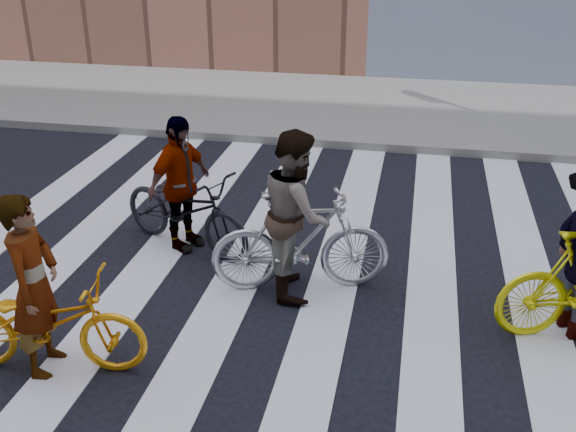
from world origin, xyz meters
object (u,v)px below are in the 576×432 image
(rider_left, at_px, (34,285))
(rider_rear, at_px, (180,184))
(bike_yellow_left, at_px, (46,323))
(bike_dark_rear, at_px, (186,209))
(rider_mid, at_px, (296,213))
(bike_silver_mid, at_px, (301,242))

(rider_left, bearing_deg, rider_rear, -17.52)
(bike_yellow_left, distance_m, bike_dark_rear, 2.60)
(rider_rear, bearing_deg, rider_mid, -90.66)
(rider_mid, height_order, rider_rear, rider_mid)
(bike_dark_rear, xyz_separation_m, rider_left, (-0.48, -2.56, 0.36))
(bike_yellow_left, xyz_separation_m, rider_left, (-0.05, 0.00, 0.39))
(bike_yellow_left, distance_m, rider_mid, 2.73)
(bike_silver_mid, height_order, rider_rear, rider_rear)
(bike_silver_mid, distance_m, rider_mid, 0.34)
(bike_silver_mid, bearing_deg, rider_left, 116.94)
(bike_dark_rear, relative_size, rider_mid, 1.06)
(rider_left, distance_m, rider_mid, 2.73)
(bike_dark_rear, height_order, rider_rear, rider_rear)
(bike_silver_mid, bearing_deg, bike_yellow_left, 117.64)
(bike_yellow_left, relative_size, rider_left, 1.05)
(bike_yellow_left, relative_size, bike_dark_rear, 0.93)
(bike_yellow_left, bearing_deg, bike_dark_rear, -17.52)
(bike_yellow_left, distance_m, rider_left, 0.39)
(rider_left, height_order, rider_mid, rider_mid)
(bike_dark_rear, bearing_deg, bike_yellow_left, -165.80)
(bike_yellow_left, relative_size, rider_rear, 1.08)
(rider_left, distance_m, rider_rear, 2.60)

